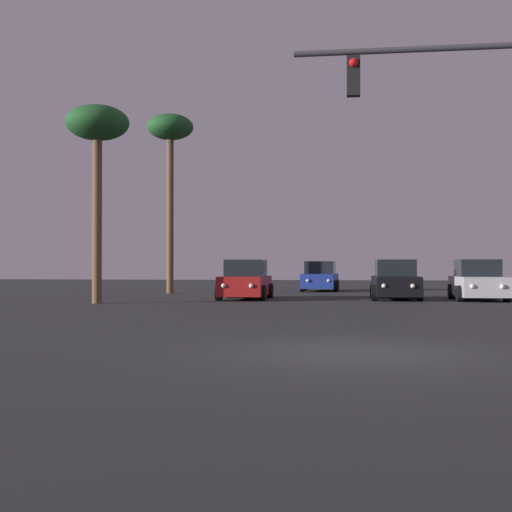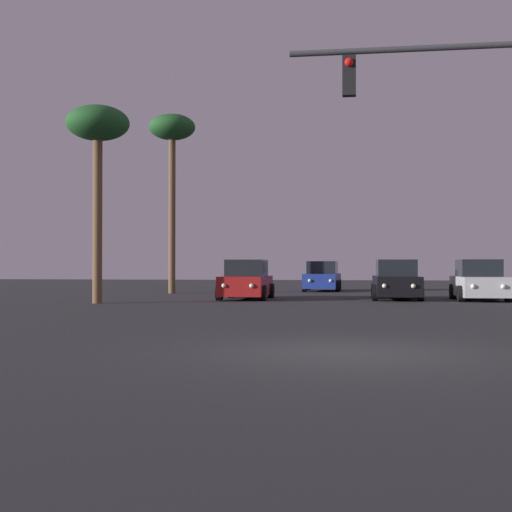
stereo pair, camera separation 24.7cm
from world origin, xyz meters
name	(u,v)px [view 2 (the right image)]	position (x,y,z in m)	size (l,w,h in m)	color
ground_plane	(346,352)	(0.00, 0.00, 0.00)	(120.00, 120.00, 0.00)	#28282B
car_blue	(322,278)	(-1.94, 28.49, 0.76)	(2.04, 4.34, 1.68)	navy
car_red	(246,281)	(-4.61, 18.17, 0.76)	(2.04, 4.32, 1.68)	maroon
car_black	(396,281)	(1.70, 18.85, 0.76)	(2.04, 4.34, 1.68)	black
car_silver	(479,282)	(5.03, 18.56, 0.76)	(2.04, 4.33, 1.68)	#B7B7BC
palm_tree_mid	(172,138)	(-9.46, 24.00, 8.07)	(2.40, 2.40, 9.28)	brown
palm_tree_near	(98,132)	(-9.65, 14.00, 6.49)	(2.40, 2.40, 7.50)	brown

